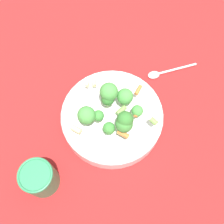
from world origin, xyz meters
TOP-DOWN VIEW (x-y plane):
  - ground_plane at (0.00, 0.00)m, footprint 3.00×3.00m
  - bowl at (0.00, 0.00)m, footprint 0.27×0.27m
  - pasta_salad at (-0.00, 0.00)m, footprint 0.22×0.22m
  - cup at (0.00, 0.24)m, footprint 0.08×0.08m
  - spoon at (0.00, -0.22)m, footprint 0.09×0.15m

SIDE VIEW (x-z plane):
  - ground_plane at x=0.00m, z-range 0.00..0.00m
  - spoon at x=0.00m, z-range 0.00..0.01m
  - bowl at x=0.00m, z-range 0.00..0.05m
  - cup at x=0.00m, z-range 0.00..0.09m
  - pasta_salad at x=0.00m, z-range 0.05..0.13m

